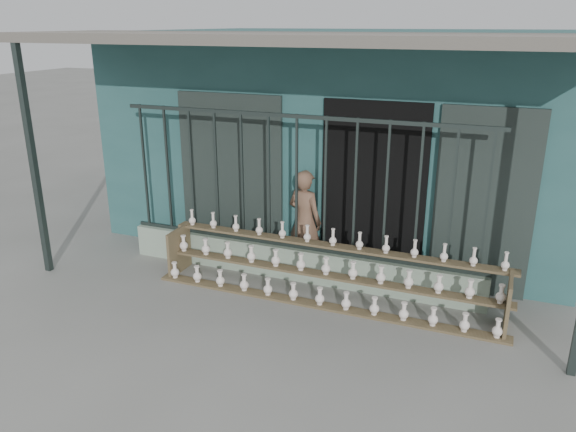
% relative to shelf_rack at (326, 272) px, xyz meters
% --- Properties ---
extents(ground, '(60.00, 60.00, 0.00)m').
position_rel_shelf_rack_xyz_m(ground, '(-0.56, -0.88, -0.36)').
color(ground, slate).
extents(workshop_building, '(7.40, 6.60, 3.21)m').
position_rel_shelf_rack_xyz_m(workshop_building, '(-0.55, 3.35, 1.26)').
color(workshop_building, '#275252').
rests_on(workshop_building, ground).
extents(parapet_wall, '(5.00, 0.20, 0.45)m').
position_rel_shelf_rack_xyz_m(parapet_wall, '(-0.56, 0.42, -0.14)').
color(parapet_wall, '#8BA28B').
rests_on(parapet_wall, ground).
extents(security_fence, '(5.00, 0.04, 1.80)m').
position_rel_shelf_rack_xyz_m(security_fence, '(-0.56, 0.42, 0.99)').
color(security_fence, '#283330').
rests_on(security_fence, parapet_wall).
extents(shelf_rack, '(4.50, 0.68, 0.85)m').
position_rel_shelf_rack_xyz_m(shelf_rack, '(0.00, 0.00, 0.00)').
color(shelf_rack, brown).
rests_on(shelf_rack, ground).
extents(elderly_woman, '(0.60, 0.48, 1.44)m').
position_rel_shelf_rack_xyz_m(elderly_woman, '(-0.57, 0.77, 0.36)').
color(elderly_woman, brown).
rests_on(elderly_woman, ground).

